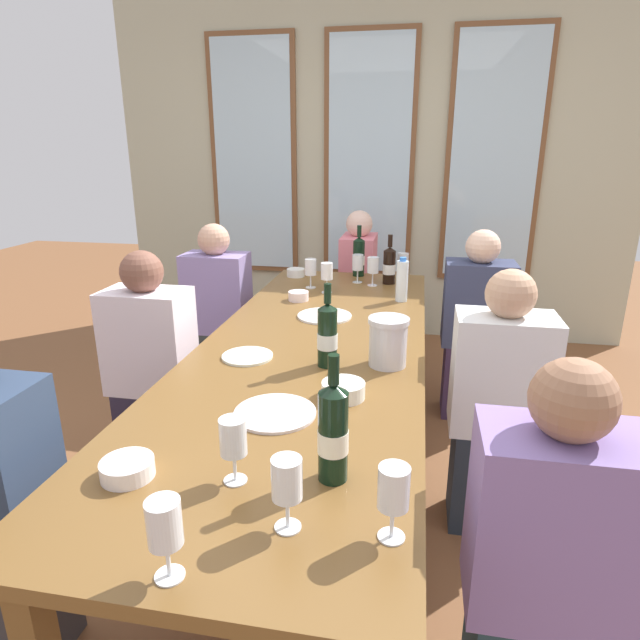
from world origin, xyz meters
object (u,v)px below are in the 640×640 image
at_px(seated_person_4, 152,374).
at_px(wine_glass_6, 394,489).
at_px(wine_bottle_3, 327,335).
at_px(tasting_bowl_2, 127,469).
at_px(wine_glass_2, 311,268).
at_px(seated_person_3, 475,331).
at_px(white_plate_0, 275,413).
at_px(metal_pitcher, 388,341).
at_px(dining_table, 312,359).
at_px(seated_person_6, 358,290).
at_px(wine_glass_7, 164,525).
at_px(tasting_bowl_1, 298,296).
at_px(wine_bottle_2, 359,257).
at_px(white_plate_2, 325,316).
at_px(wine_bottle_1, 333,432).
at_px(water_bottle, 402,281).
at_px(tasting_bowl_0, 343,390).
at_px(white_plate_1, 247,356).
at_px(wine_glass_8, 234,440).
at_px(seated_person_5, 497,411).
at_px(wine_bottle_0, 389,265).
at_px(wine_glass_0, 287,482).
at_px(wine_glass_1, 373,266).
at_px(seated_person_2, 219,318).
at_px(wine_glass_5, 403,262).
at_px(wine_glass_3, 358,263).
at_px(wine_glass_4, 327,273).
at_px(seated_person_1, 544,579).

bearing_deg(seated_person_4, wine_glass_6, -44.76).
xyz_separation_m(wine_bottle_3, tasting_bowl_2, (-0.38, -0.81, -0.10)).
relative_size(wine_glass_2, seated_person_3, 0.16).
distance_m(white_plate_0, metal_pitcher, 0.57).
height_order(dining_table, seated_person_6, seated_person_6).
distance_m(wine_glass_6, wine_glass_7, 0.46).
relative_size(tasting_bowl_1, wine_glass_2, 0.64).
bearing_deg(wine_glass_6, wine_bottle_2, 98.22).
bearing_deg(wine_glass_2, white_plate_2, -71.75).
bearing_deg(seated_person_4, seated_person_6, 65.46).
bearing_deg(wine_bottle_1, seated_person_4, 136.20).
xyz_separation_m(wine_bottle_2, tasting_bowl_2, (-0.32, -2.32, -0.10)).
xyz_separation_m(white_plate_0, seated_person_3, (0.77, 1.58, -0.22)).
bearing_deg(water_bottle, metal_pitcher, -91.11).
height_order(tasting_bowl_0, water_bottle, water_bottle).
bearing_deg(wine_bottle_3, seated_person_4, 164.09).
distance_m(white_plate_1, wine_bottle_3, 0.35).
bearing_deg(white_plate_2, tasting_bowl_0, -75.95).
xyz_separation_m(white_plate_1, wine_glass_8, (0.23, -0.80, 0.11)).
distance_m(dining_table, white_plate_2, 0.40).
bearing_deg(tasting_bowl_0, seated_person_5, 36.23).
bearing_deg(wine_bottle_3, wine_glass_7, -96.47).
relative_size(wine_bottle_0, wine_bottle_1, 0.89).
relative_size(tasting_bowl_0, tasting_bowl_1, 1.32).
height_order(white_plate_0, water_bottle, water_bottle).
relative_size(wine_bottle_1, wine_bottle_2, 1.03).
bearing_deg(wine_bottle_3, wine_bottle_2, 92.03).
distance_m(tasting_bowl_2, seated_person_4, 1.19).
bearing_deg(wine_glass_0, tasting_bowl_2, 165.72).
relative_size(seated_person_4, seated_person_6, 1.00).
height_order(water_bottle, wine_glass_1, water_bottle).
xyz_separation_m(metal_pitcher, seated_person_2, (-1.10, 1.07, -0.31)).
height_order(tasting_bowl_1, wine_glass_2, wine_glass_2).
relative_size(wine_glass_5, wine_glass_7, 1.00).
distance_m(dining_table, wine_bottle_3, 0.30).
distance_m(white_plate_2, wine_glass_1, 0.70).
distance_m(wine_bottle_1, tasting_bowl_1, 1.66).
distance_m(white_plate_1, wine_glass_6, 1.13).
height_order(wine_glass_2, wine_glass_7, same).
distance_m(white_plate_1, tasting_bowl_1, 0.85).
bearing_deg(white_plate_0, seated_person_5, 36.95).
height_order(metal_pitcher, tasting_bowl_1, metal_pitcher).
xyz_separation_m(tasting_bowl_1, wine_glass_3, (0.27, 0.46, 0.10)).
distance_m(metal_pitcher, wine_bottle_1, 0.77).
bearing_deg(seated_person_2, wine_glass_6, -59.96).
bearing_deg(wine_glass_4, seated_person_1, -64.51).
xyz_separation_m(wine_glass_8, seated_person_6, (-0.00, 2.72, -0.33)).
bearing_deg(wine_bottle_3, dining_table, 116.46).
relative_size(wine_glass_0, seated_person_3, 0.16).
xyz_separation_m(tasting_bowl_1, wine_glass_7, (0.18, -1.97, 0.10)).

